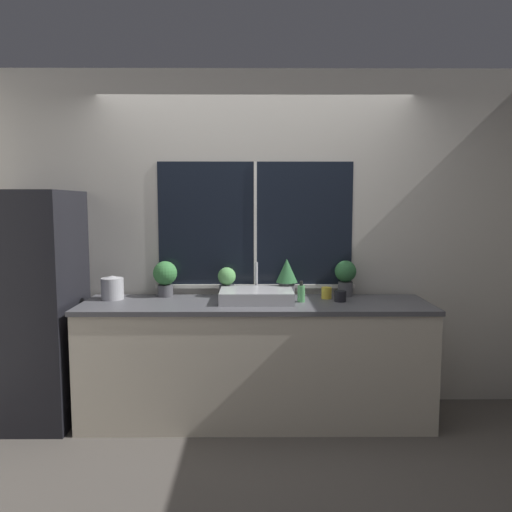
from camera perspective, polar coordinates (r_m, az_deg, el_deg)
The scene contains 15 objects.
ground_plane at distance 3.75m, azimuth -0.03°, elevation -20.01°, with size 14.00×14.00×0.00m, color #4C4742.
wall_back at distance 4.08m, azimuth -0.08°, elevation 1.91°, with size 8.00×0.09×2.70m.
wall_left at distance 5.36m, azimuth -24.89°, elevation 2.33°, with size 0.06×7.00×2.70m.
wall_right at distance 5.37m, azimuth 24.60°, elevation 2.35°, with size 0.06×7.00×2.70m.
counter at distance 3.87m, azimuth -0.06°, elevation -11.89°, with size 2.61×0.66×0.91m.
refrigerator at distance 4.12m, azimuth -23.91°, elevation -5.34°, with size 0.61×0.73×1.74m.
sink at distance 3.79m, azimuth 0.05°, elevation -4.51°, with size 0.55×0.45×0.27m.
potted_plant_far_left at distance 4.03m, azimuth -10.34°, elevation -2.26°, with size 0.19×0.19×0.28m.
potted_plant_center_left at distance 3.98m, azimuth -3.36°, elevation -2.87°, with size 0.14×0.14×0.23m.
potted_plant_center_right at distance 3.98m, azimuth 3.53°, elevation -2.20°, with size 0.17×0.17×0.30m.
potted_plant_far_right at distance 4.04m, azimuth 10.19°, elevation -2.20°, with size 0.17×0.17×0.29m.
soap_bottle at distance 3.78m, azimuth 5.19°, elevation -4.25°, with size 0.06×0.06×0.16m.
mug_black at distance 3.83m, azimuth 9.60°, elevation -4.56°, with size 0.09×0.09×0.08m.
mug_yellow at distance 3.93m, azimuth 8.06°, elevation -4.20°, with size 0.08×0.08×0.09m.
kettle at distance 4.02m, azimuth -16.09°, elevation -3.51°, with size 0.17×0.17×0.18m.
Camera 1 is at (-0.02, -3.36, 1.65)m, focal length 35.00 mm.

